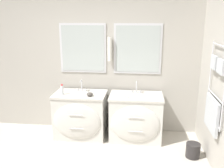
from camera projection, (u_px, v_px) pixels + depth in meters
name	position (u px, v px, depth m)	size (l,w,h in m)	color
wall_back	(86.00, 59.00, 4.45)	(5.63, 0.15, 2.60)	#B2ADA3
wall_right	(223.00, 77.00, 3.19)	(0.13, 3.90, 2.60)	#B2ADA3
vanity_left	(80.00, 115.00, 4.31)	(0.89, 0.64, 0.78)	silver
vanity_right	(136.00, 118.00, 4.21)	(0.89, 0.64, 0.78)	silver
faucet_left	(82.00, 86.00, 4.36)	(0.17, 0.13, 0.20)	silver
faucet_right	(136.00, 87.00, 4.25)	(0.17, 0.13, 0.20)	silver
toiletry_bottle	(62.00, 90.00, 4.17)	(0.05, 0.05, 0.18)	silver
amenity_bowl	(90.00, 94.00, 4.10)	(0.10, 0.10, 0.06)	#4C4742
soap_dish	(125.00, 97.00, 4.02)	(0.10, 0.07, 0.04)	white
waste_bin	(193.00, 150.00, 3.72)	(0.21, 0.21, 0.22)	#282626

